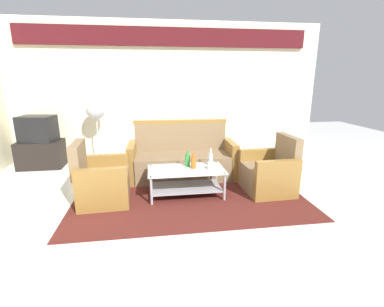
{
  "coord_description": "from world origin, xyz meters",
  "views": [
    {
      "loc": [
        -0.39,
        -3.0,
        1.7
      ],
      "look_at": [
        0.16,
        0.77,
        0.65
      ],
      "focal_mm": 26.08,
      "sensor_mm": 36.0,
      "label": 1
    }
  ],
  "objects_px": {
    "armchair_right": "(269,173)",
    "bottle_clear": "(211,159)",
    "couch": "(182,160)",
    "bottle_green": "(188,160)",
    "bottle_orange": "(193,162)",
    "cup": "(210,166)",
    "armchair_left": "(102,182)",
    "pedestal_fan": "(96,114)",
    "coffee_table": "(186,178)",
    "tv_stand": "(41,154)",
    "television": "(38,129)"
  },
  "relations": [
    {
      "from": "coffee_table",
      "to": "television",
      "type": "height_order",
      "value": "television"
    },
    {
      "from": "armchair_left",
      "to": "bottle_green",
      "type": "bearing_deg",
      "value": 94.98
    },
    {
      "from": "couch",
      "to": "bottle_green",
      "type": "relative_size",
      "value": 7.53
    },
    {
      "from": "couch",
      "to": "pedestal_fan",
      "type": "xyz_separation_m",
      "value": [
        -1.56,
        1.01,
        0.7
      ]
    },
    {
      "from": "bottle_clear",
      "to": "pedestal_fan",
      "type": "bearing_deg",
      "value": 139.14
    },
    {
      "from": "television",
      "to": "pedestal_fan",
      "type": "bearing_deg",
      "value": -167.85
    },
    {
      "from": "armchair_right",
      "to": "tv_stand",
      "type": "relative_size",
      "value": 1.06
    },
    {
      "from": "coffee_table",
      "to": "television",
      "type": "xyz_separation_m",
      "value": [
        -2.6,
        1.75,
        0.49
      ]
    },
    {
      "from": "armchair_left",
      "to": "cup",
      "type": "relative_size",
      "value": 8.5
    },
    {
      "from": "couch",
      "to": "bottle_orange",
      "type": "distance_m",
      "value": 0.8
    },
    {
      "from": "couch",
      "to": "armchair_right",
      "type": "bearing_deg",
      "value": 148.13
    },
    {
      "from": "armchair_right",
      "to": "tv_stand",
      "type": "xyz_separation_m",
      "value": [
        -3.87,
        1.77,
        -0.03
      ]
    },
    {
      "from": "pedestal_fan",
      "to": "television",
      "type": "bearing_deg",
      "value": -177.46
    },
    {
      "from": "armchair_left",
      "to": "bottle_clear",
      "type": "distance_m",
      "value": 1.6
    },
    {
      "from": "cup",
      "to": "pedestal_fan",
      "type": "distance_m",
      "value": 2.69
    },
    {
      "from": "coffee_table",
      "to": "pedestal_fan",
      "type": "distance_m",
      "value": 2.47
    },
    {
      "from": "armchair_right",
      "to": "bottle_green",
      "type": "distance_m",
      "value": 1.26
    },
    {
      "from": "bottle_green",
      "to": "television",
      "type": "relative_size",
      "value": 0.36
    },
    {
      "from": "armchair_left",
      "to": "pedestal_fan",
      "type": "distance_m",
      "value": 2.0
    },
    {
      "from": "coffee_table",
      "to": "tv_stand",
      "type": "distance_m",
      "value": 3.13
    },
    {
      "from": "armchair_right",
      "to": "television",
      "type": "xyz_separation_m",
      "value": [
        -3.87,
        1.77,
        0.47
      ]
    },
    {
      "from": "armchair_right",
      "to": "bottle_clear",
      "type": "relative_size",
      "value": 3.29
    },
    {
      "from": "armchair_left",
      "to": "pedestal_fan",
      "type": "relative_size",
      "value": 0.67
    },
    {
      "from": "armchair_right",
      "to": "television",
      "type": "bearing_deg",
      "value": 63.48
    },
    {
      "from": "cup",
      "to": "television",
      "type": "distance_m",
      "value": 3.47
    },
    {
      "from": "bottle_orange",
      "to": "bottle_clear",
      "type": "bearing_deg",
      "value": 23.39
    },
    {
      "from": "couch",
      "to": "television",
      "type": "relative_size",
      "value": 2.73
    },
    {
      "from": "cup",
      "to": "couch",
      "type": "bearing_deg",
      "value": 110.53
    },
    {
      "from": "couch",
      "to": "armchair_left",
      "type": "xyz_separation_m",
      "value": [
        -1.22,
        -0.83,
        -0.03
      ]
    },
    {
      "from": "coffee_table",
      "to": "bottle_clear",
      "type": "relative_size",
      "value": 4.26
    },
    {
      "from": "armchair_right",
      "to": "television",
      "type": "height_order",
      "value": "television"
    },
    {
      "from": "armchair_left",
      "to": "bottle_green",
      "type": "xyz_separation_m",
      "value": [
        1.23,
        0.17,
        0.21
      ]
    },
    {
      "from": "cup",
      "to": "bottle_clear",
      "type": "bearing_deg",
      "value": 77.29
    },
    {
      "from": "pedestal_fan",
      "to": "bottle_clear",
      "type": "bearing_deg",
      "value": -40.86
    },
    {
      "from": "tv_stand",
      "to": "television",
      "type": "xyz_separation_m",
      "value": [
        0.0,
        0.0,
        0.5
      ]
    },
    {
      "from": "coffee_table",
      "to": "cup",
      "type": "height_order",
      "value": "cup"
    },
    {
      "from": "television",
      "to": "bottle_orange",
      "type": "bearing_deg",
      "value": 157.02
    },
    {
      "from": "couch",
      "to": "tv_stand",
      "type": "xyz_separation_m",
      "value": [
        -2.63,
        0.96,
        -0.06
      ]
    },
    {
      "from": "coffee_table",
      "to": "bottle_green",
      "type": "xyz_separation_m",
      "value": [
        0.04,
        0.14,
        0.23
      ]
    },
    {
      "from": "armchair_left",
      "to": "pedestal_fan",
      "type": "bearing_deg",
      "value": -172.45
    },
    {
      "from": "armchair_left",
      "to": "pedestal_fan",
      "type": "xyz_separation_m",
      "value": [
        -0.34,
        1.83,
        0.73
      ]
    },
    {
      "from": "bottle_clear",
      "to": "armchair_left",
      "type": "bearing_deg",
      "value": -173.83
    },
    {
      "from": "pedestal_fan",
      "to": "bottle_orange",
      "type": "bearing_deg",
      "value": -47.37
    },
    {
      "from": "bottle_orange",
      "to": "pedestal_fan",
      "type": "relative_size",
      "value": 0.19
    },
    {
      "from": "armchair_left",
      "to": "armchair_right",
      "type": "xyz_separation_m",
      "value": [
        2.46,
        0.01,
        0.0
      ]
    },
    {
      "from": "coffee_table",
      "to": "bottle_clear",
      "type": "distance_m",
      "value": 0.48
    },
    {
      "from": "cup",
      "to": "pedestal_fan",
      "type": "relative_size",
      "value": 0.08
    },
    {
      "from": "armchair_right",
      "to": "bottle_clear",
      "type": "height_order",
      "value": "armchair_right"
    },
    {
      "from": "armchair_left",
      "to": "bottle_clear",
      "type": "height_order",
      "value": "armchair_left"
    },
    {
      "from": "pedestal_fan",
      "to": "armchair_right",
      "type": "bearing_deg",
      "value": -33.07
    }
  ]
}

